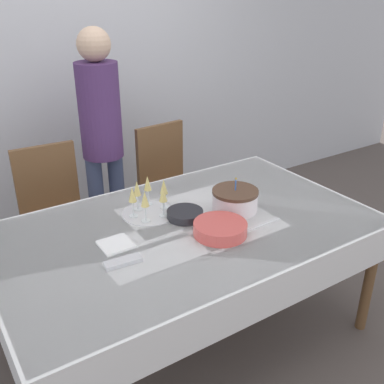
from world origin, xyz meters
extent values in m
plane|color=#564C47|center=(0.00, 0.00, 0.00)|extent=(12.00, 12.00, 0.00)
cube|color=silver|center=(0.00, 1.62, 1.35)|extent=(8.00, 0.05, 2.70)
cube|color=white|center=(0.00, 0.00, 0.72)|extent=(1.94, 1.16, 0.03)
cube|color=white|center=(0.00, 0.00, 0.63)|extent=(1.97, 1.19, 0.21)
cylinder|color=brown|center=(0.91, -0.52, 0.35)|extent=(0.06, 0.06, 0.71)
cylinder|color=brown|center=(0.91, 0.52, 0.35)|extent=(0.06, 0.06, 0.71)
cube|color=brown|center=(-0.44, 0.83, 0.44)|extent=(0.44, 0.44, 0.04)
cube|color=brown|center=(-0.43, 1.02, 0.71)|extent=(0.40, 0.05, 0.50)
cylinder|color=brown|center=(-0.26, 0.64, 0.21)|extent=(0.04, 0.04, 0.42)
cylinder|color=brown|center=(-0.62, 0.66, 0.21)|extent=(0.04, 0.04, 0.42)
cylinder|color=brown|center=(-0.25, 1.00, 0.21)|extent=(0.04, 0.04, 0.42)
cylinder|color=brown|center=(-0.61, 1.02, 0.21)|extent=(0.04, 0.04, 0.42)
cube|color=brown|center=(0.44, 0.83, 0.44)|extent=(0.46, 0.46, 0.04)
cube|color=brown|center=(0.42, 1.02, 0.71)|extent=(0.40, 0.07, 0.50)
cylinder|color=brown|center=(0.63, 0.67, 0.21)|extent=(0.04, 0.04, 0.42)
cylinder|color=brown|center=(0.28, 0.63, 0.21)|extent=(0.04, 0.04, 0.42)
cylinder|color=brown|center=(0.60, 1.03, 0.21)|extent=(0.04, 0.04, 0.42)
cylinder|color=brown|center=(0.24, 0.99, 0.21)|extent=(0.04, 0.04, 0.42)
cylinder|color=white|center=(0.32, 0.00, 0.79)|extent=(0.25, 0.25, 0.10)
cylinder|color=#4C3323|center=(0.32, 0.00, 0.85)|extent=(0.26, 0.26, 0.02)
cylinder|color=#3F72D8|center=(0.32, 0.00, 0.89)|extent=(0.01, 0.01, 0.06)
sphere|color=#F9CC4C|center=(0.32, 0.00, 0.93)|extent=(0.01, 0.01, 0.01)
cylinder|color=silver|center=(-0.10, 0.22, 0.74)|extent=(0.30, 0.30, 0.01)
cylinder|color=silver|center=(0.00, 0.23, 0.74)|extent=(0.05, 0.05, 0.00)
cylinder|color=silver|center=(0.00, 0.23, 0.79)|extent=(0.01, 0.01, 0.08)
cone|color=#E0CC72|center=(0.00, 0.23, 0.87)|extent=(0.04, 0.04, 0.08)
cylinder|color=silver|center=(-0.05, 0.32, 0.74)|extent=(0.05, 0.05, 0.00)
cylinder|color=silver|center=(-0.05, 0.32, 0.79)|extent=(0.01, 0.01, 0.08)
cone|color=#E0CC72|center=(-0.05, 0.32, 0.87)|extent=(0.04, 0.04, 0.08)
cylinder|color=silver|center=(-0.13, 0.29, 0.74)|extent=(0.05, 0.05, 0.00)
cylinder|color=silver|center=(-0.13, 0.29, 0.79)|extent=(0.01, 0.01, 0.08)
cone|color=#E0CC72|center=(-0.13, 0.29, 0.87)|extent=(0.04, 0.04, 0.08)
cylinder|color=silver|center=(-0.19, 0.23, 0.74)|extent=(0.05, 0.05, 0.00)
cylinder|color=silver|center=(-0.19, 0.23, 0.79)|extent=(0.01, 0.01, 0.08)
cone|color=#E0CC72|center=(-0.19, 0.23, 0.87)|extent=(0.04, 0.04, 0.08)
cylinder|color=silver|center=(-0.16, 0.15, 0.74)|extent=(0.05, 0.05, 0.00)
cylinder|color=silver|center=(-0.16, 0.15, 0.79)|extent=(0.01, 0.01, 0.08)
cone|color=#E0CC72|center=(-0.16, 0.15, 0.87)|extent=(0.04, 0.04, 0.08)
cylinder|color=silver|center=(-0.05, 0.15, 0.74)|extent=(0.05, 0.05, 0.00)
cylinder|color=silver|center=(-0.05, 0.15, 0.79)|extent=(0.01, 0.01, 0.08)
cone|color=#E0CC72|center=(-0.05, 0.15, 0.87)|extent=(0.04, 0.04, 0.08)
cylinder|color=#CC4C47|center=(0.09, -0.17, 0.74)|extent=(0.27, 0.27, 0.01)
cylinder|color=#CC4C47|center=(0.09, -0.17, 0.75)|extent=(0.27, 0.27, 0.01)
cylinder|color=#CC4C47|center=(0.09, -0.17, 0.75)|extent=(0.27, 0.27, 0.01)
cylinder|color=#CC4C47|center=(0.09, -0.17, 0.76)|extent=(0.27, 0.27, 0.01)
cylinder|color=#CC4C47|center=(0.09, -0.17, 0.77)|extent=(0.27, 0.27, 0.01)
cylinder|color=#CC4C47|center=(0.09, -0.17, 0.77)|extent=(0.27, 0.27, 0.01)
cylinder|color=#CC4C47|center=(0.09, -0.17, 0.78)|extent=(0.27, 0.27, 0.01)
cylinder|color=#CC4C47|center=(0.09, -0.17, 0.79)|extent=(0.27, 0.27, 0.01)
cylinder|color=#CC4C47|center=(0.09, -0.17, 0.80)|extent=(0.27, 0.27, 0.01)
cylinder|color=black|center=(0.04, 0.07, 0.74)|extent=(0.20, 0.20, 0.01)
cylinder|color=black|center=(0.04, 0.07, 0.75)|extent=(0.20, 0.20, 0.01)
cylinder|color=black|center=(0.04, 0.07, 0.75)|extent=(0.20, 0.20, 0.01)
cylinder|color=black|center=(0.04, 0.07, 0.76)|extent=(0.20, 0.20, 0.01)
cylinder|color=black|center=(0.04, 0.07, 0.77)|extent=(0.20, 0.20, 0.01)
cylinder|color=black|center=(0.04, 0.07, 0.77)|extent=(0.20, 0.20, 0.01)
cube|color=silver|center=(0.31, -0.22, 0.74)|extent=(0.30, 0.03, 0.00)
cube|color=silver|center=(-0.43, -0.14, 0.75)|extent=(0.17, 0.07, 0.02)
cube|color=white|center=(-0.39, 0.02, 0.74)|extent=(0.15, 0.15, 0.01)
cylinder|color=#3F4C72|center=(-0.09, 1.05, 0.40)|extent=(0.11, 0.11, 0.80)
cylinder|color=#3F4C72|center=(0.07, 1.05, 0.40)|extent=(0.11, 0.11, 0.80)
cylinder|color=#4C2D60|center=(-0.01, 1.05, 1.12)|extent=(0.28, 0.28, 0.63)
sphere|color=#D8B293|center=(-0.01, 1.05, 1.54)|extent=(0.22, 0.22, 0.22)
camera|label=1|loc=(-1.10, -1.74, 1.89)|focal=42.00mm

